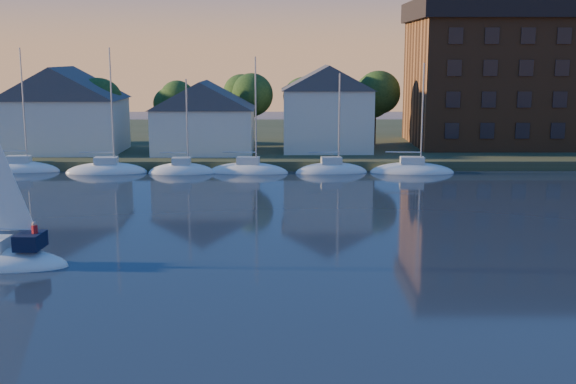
{
  "coord_description": "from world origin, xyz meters",
  "views": [
    {
      "loc": [
        3.05,
        -24.22,
        11.94
      ],
      "look_at": [
        3.3,
        22.0,
        3.13
      ],
      "focal_mm": 45.0,
      "sensor_mm": 36.0,
      "label": 1
    }
  ],
  "objects_px": {
    "clubhouse_west": "(64,109)",
    "clubhouse_east": "(327,107)",
    "clubhouse_centre": "(204,116)",
    "condo_block": "(537,73)"
  },
  "relations": [
    {
      "from": "clubhouse_west",
      "to": "clubhouse_east",
      "type": "xyz_separation_m",
      "value": [
        30.0,
        1.0,
        0.07
      ]
    },
    {
      "from": "clubhouse_centre",
      "to": "condo_block",
      "type": "bearing_deg",
      "value": 11.24
    },
    {
      "from": "clubhouse_east",
      "to": "condo_block",
      "type": "xyz_separation_m",
      "value": [
        26.0,
        5.95,
        3.79
      ]
    },
    {
      "from": "condo_block",
      "to": "clubhouse_centre",
      "type": "bearing_deg",
      "value": -168.76
    },
    {
      "from": "clubhouse_west",
      "to": "clubhouse_east",
      "type": "height_order",
      "value": "clubhouse_east"
    },
    {
      "from": "clubhouse_centre",
      "to": "clubhouse_west",
      "type": "bearing_deg",
      "value": 176.42
    },
    {
      "from": "clubhouse_east",
      "to": "clubhouse_west",
      "type": "bearing_deg",
      "value": -178.09
    },
    {
      "from": "clubhouse_west",
      "to": "clubhouse_centre",
      "type": "xyz_separation_m",
      "value": [
        16.0,
        -1.0,
        -0.8
      ]
    },
    {
      "from": "clubhouse_east",
      "to": "condo_block",
      "type": "distance_m",
      "value": 26.94
    },
    {
      "from": "condo_block",
      "to": "clubhouse_west",
      "type": "bearing_deg",
      "value": -172.93
    }
  ]
}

